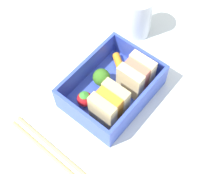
{
  "coord_description": "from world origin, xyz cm",
  "views": [
    {
      "loc": [
        22.89,
        18.61,
        51.7
      ],
      "look_at": [
        0.0,
        0.0,
        2.7
      ],
      "focal_mm": 50.0,
      "sensor_mm": 36.0,
      "label": 1
    }
  ],
  "objects_px": {
    "sandwich_left": "(136,76)",
    "chopstick_pair": "(54,153)",
    "drinking_glass": "(137,16)",
    "broccoli_floret": "(103,76)",
    "carrot_stick_far_left": "(119,64)",
    "sandwich_center_left": "(109,105)",
    "strawberry_far_left": "(85,99)"
  },
  "relations": [
    {
      "from": "carrot_stick_far_left",
      "to": "chopstick_pair",
      "type": "relative_size",
      "value": 0.23
    },
    {
      "from": "strawberry_far_left",
      "to": "chopstick_pair",
      "type": "height_order",
      "value": "strawberry_far_left"
    },
    {
      "from": "sandwich_center_left",
      "to": "drinking_glass",
      "type": "height_order",
      "value": "drinking_glass"
    },
    {
      "from": "carrot_stick_far_left",
      "to": "drinking_glass",
      "type": "height_order",
      "value": "drinking_glass"
    },
    {
      "from": "sandwich_left",
      "to": "carrot_stick_far_left",
      "type": "distance_m",
      "value": 0.06
    },
    {
      "from": "chopstick_pair",
      "to": "sandwich_center_left",
      "type": "bearing_deg",
      "value": 166.55
    },
    {
      "from": "strawberry_far_left",
      "to": "broccoli_floret",
      "type": "bearing_deg",
      "value": -177.39
    },
    {
      "from": "broccoli_floret",
      "to": "chopstick_pair",
      "type": "distance_m",
      "value": 0.16
    },
    {
      "from": "sandwich_center_left",
      "to": "carrot_stick_far_left",
      "type": "xyz_separation_m",
      "value": [
        -0.09,
        -0.05,
        -0.02
      ]
    },
    {
      "from": "sandwich_center_left",
      "to": "broccoli_floret",
      "type": "xyz_separation_m",
      "value": [
        -0.04,
        -0.05,
        -0.01
      ]
    },
    {
      "from": "sandwich_center_left",
      "to": "carrot_stick_far_left",
      "type": "height_order",
      "value": "sandwich_center_left"
    },
    {
      "from": "sandwich_center_left",
      "to": "broccoli_floret",
      "type": "distance_m",
      "value": 0.07
    },
    {
      "from": "chopstick_pair",
      "to": "sandwich_left",
      "type": "bearing_deg",
      "value": 171.82
    },
    {
      "from": "broccoli_floret",
      "to": "strawberry_far_left",
      "type": "bearing_deg",
      "value": 2.61
    },
    {
      "from": "strawberry_far_left",
      "to": "drinking_glass",
      "type": "height_order",
      "value": "drinking_glass"
    },
    {
      "from": "sandwich_left",
      "to": "strawberry_far_left",
      "type": "xyz_separation_m",
      "value": [
        0.09,
        -0.05,
        -0.02
      ]
    },
    {
      "from": "chopstick_pair",
      "to": "drinking_glass",
      "type": "height_order",
      "value": "drinking_glass"
    },
    {
      "from": "sandwich_left",
      "to": "drinking_glass",
      "type": "xyz_separation_m",
      "value": [
        -0.12,
        -0.08,
        0.0
      ]
    },
    {
      "from": "chopstick_pair",
      "to": "carrot_stick_far_left",
      "type": "bearing_deg",
      "value": -173.69
    },
    {
      "from": "broccoli_floret",
      "to": "strawberry_far_left",
      "type": "distance_m",
      "value": 0.05
    },
    {
      "from": "sandwich_left",
      "to": "broccoli_floret",
      "type": "xyz_separation_m",
      "value": [
        0.04,
        -0.05,
        -0.01
      ]
    },
    {
      "from": "drinking_glass",
      "to": "broccoli_floret",
      "type": "bearing_deg",
      "value": 12.72
    },
    {
      "from": "broccoli_floret",
      "to": "sandwich_left",
      "type": "bearing_deg",
      "value": 125.07
    },
    {
      "from": "sandwich_center_left",
      "to": "chopstick_pair",
      "type": "height_order",
      "value": "sandwich_center_left"
    },
    {
      "from": "broccoli_floret",
      "to": "drinking_glass",
      "type": "relative_size",
      "value": 0.43
    },
    {
      "from": "strawberry_far_left",
      "to": "drinking_glass",
      "type": "relative_size",
      "value": 0.37
    },
    {
      "from": "sandwich_left",
      "to": "strawberry_far_left",
      "type": "relative_size",
      "value": 1.86
    },
    {
      "from": "sandwich_left",
      "to": "carrot_stick_far_left",
      "type": "height_order",
      "value": "sandwich_left"
    },
    {
      "from": "chopstick_pair",
      "to": "drinking_glass",
      "type": "bearing_deg",
      "value": -169.58
    },
    {
      "from": "sandwich_left",
      "to": "sandwich_center_left",
      "type": "bearing_deg",
      "value": 0.0
    },
    {
      "from": "sandwich_left",
      "to": "broccoli_floret",
      "type": "relative_size",
      "value": 1.59
    },
    {
      "from": "sandwich_left",
      "to": "chopstick_pair",
      "type": "distance_m",
      "value": 0.2
    }
  ]
}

